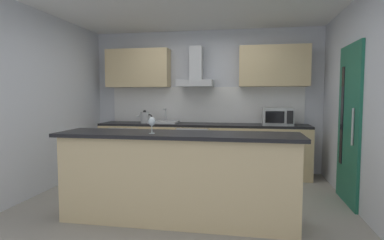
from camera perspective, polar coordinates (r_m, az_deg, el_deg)
ground at (r=4.38m, az=-1.13°, el=-14.37°), size 5.21×4.62×0.02m
ceiling at (r=4.32m, az=-1.19°, el=20.71°), size 5.21×4.62×0.02m
wall_back at (r=5.99m, az=2.38°, el=3.45°), size 5.21×0.12×2.60m
wall_left at (r=5.04m, az=-26.09°, el=2.84°), size 0.12×4.62×2.60m
wall_right at (r=4.28m, az=28.59°, el=2.56°), size 0.12×4.62×2.60m
backsplash_tile at (r=5.92m, az=2.28°, el=2.76°), size 3.58×0.02×0.66m
counter_back at (r=5.69m, az=1.83°, el=-5.20°), size 3.70×0.60×0.90m
counter_island at (r=3.54m, az=-2.63°, el=-10.24°), size 2.66×0.64×0.99m
upper_cabinets at (r=5.78m, az=2.08°, el=9.47°), size 3.65×0.32×0.70m
side_door at (r=4.54m, az=26.44°, el=-0.74°), size 0.08×0.85×2.05m
oven at (r=5.68m, az=0.51°, el=-5.10°), size 0.60×0.62×0.80m
refrigerator at (r=6.02m, az=-11.21°, el=-5.00°), size 0.58×0.60×0.85m
microwave at (r=5.53m, az=15.16°, el=0.63°), size 0.50×0.38×0.30m
sink at (r=5.76m, az=-5.07°, el=-0.30°), size 0.50×0.40×0.26m
kettle at (r=5.81m, az=-8.51°, el=0.47°), size 0.29×0.15×0.24m
range_hood at (r=5.75m, az=0.74°, el=8.28°), size 0.62×0.45×0.72m
wine_glass at (r=3.41m, az=-7.25°, el=-0.37°), size 0.08×0.08×0.18m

